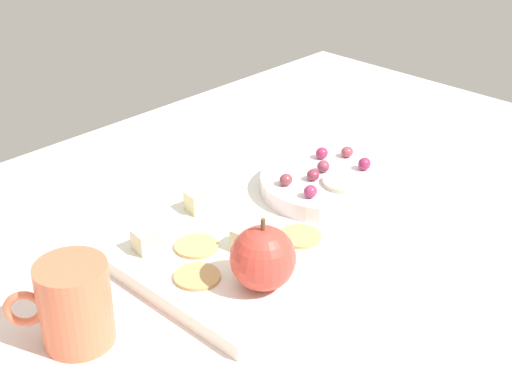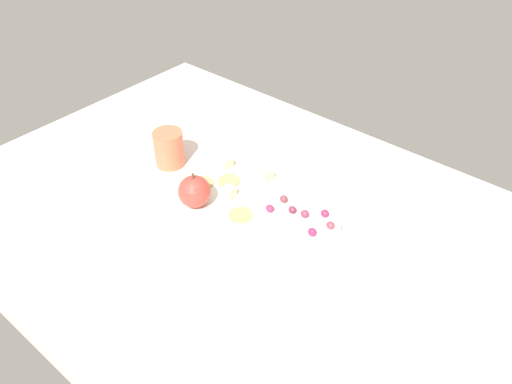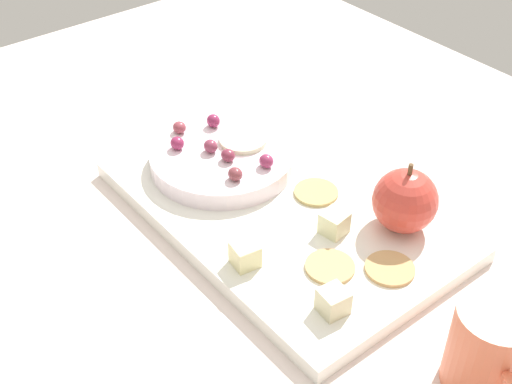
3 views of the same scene
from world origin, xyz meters
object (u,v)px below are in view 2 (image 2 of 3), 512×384
Objects in this scene: cheese_cube_2 at (226,163)px; grape_2 at (305,214)px; grape_1 at (270,208)px; cracker_0 at (202,183)px; grape_4 at (325,213)px; grape_0 at (284,199)px; cheese_cube_1 at (229,192)px; apple_slice_0 at (289,225)px; grape_3 at (292,210)px; grape_6 at (330,225)px; cheese_cube_0 at (266,174)px; grape_5 at (312,232)px; serving_dish at (298,222)px; cup at (169,148)px; cracker_2 at (229,181)px; platter at (258,212)px; apple_whole at (194,191)px; cracker_1 at (241,215)px.

cheese_cube_2 is 26.40cm from grape_2.
cracker_0 is at bearing 1.22° from grape_1.
cracker_0 is 2.87× the size of grape_4.
cracker_0 is 2.87× the size of grape_0.
cheese_cube_1 is 18.21cm from grape_2.
apple_slice_0 is (0.76, 4.24, -0.49)cm from grape_2.
grape_1 is at bearing 35.92° from grape_3.
grape_6 is at bearing 172.68° from cheese_cube_2.
grape_5 is (-20.06, 10.64, 1.75)cm from cheese_cube_0.
serving_dish is 9.81× the size of grape_2.
grape_3 is (-15.13, -2.68, 1.65)cm from cheese_cube_1.
serving_dish is 38.41cm from cup.
cheese_cube_2 is 0.44× the size of apple_slice_0.
cracker_0 is 6.01cm from cracker_2.
platter is 10.16cm from serving_dish.
grape_2 reaches higher than cheese_cube_2.
grape_6 is at bearing 162.99° from cheese_cube_0.
serving_dish is 5.80cm from grape_5.
apple_slice_0 is at bearing 160.60° from cheese_cube_2.
grape_6 reaches higher than platter.
apple_whole is at bearing 22.01° from serving_dish.
grape_4 is 42.22cm from cup.
grape_4 is at bearing -175.74° from cracker_2.
apple_slice_0 is at bearing 169.99° from grape_1.
cheese_cube_1 is 0.28× the size of cup.
cracker_1 is at bearing 52.52° from grape_0.
grape_2 is at bearing 169.88° from cheese_cube_2.
cup reaches higher than grape_2.
apple_whole reaches higher than cracker_1.
cracker_0 is (-0.36, 8.27, -1.07)cm from cheese_cube_2.
grape_0 is (-4.42, -3.15, 3.86)cm from platter.
grape_3 is (-7.88, -1.57, 3.84)cm from platter.
platter is 15.60× the size of cheese_cube_1.
cheese_cube_1 is 0.44× the size of apple_slice_0.
cheese_cube_2 is at bearing -7.32° from grape_6.
serving_dish is 9.81× the size of grape_4.
grape_3 is (-3.72, -2.70, -0.06)cm from grape_1.
cheese_cube_1 is at bearing 15.90° from grape_4.
grape_1 is (-19.50, 7.86, 1.71)cm from cheese_cube_2.
grape_3 is 6.57cm from grape_4.
grape_1 is 0.19× the size of cup.
cup is (13.48, -2.59, 2.37)cm from cracker_0.
grape_0 reaches higher than cracker_0.
cup reaches higher than grape_1.
cracker_1 is (-4.03, 13.41, -1.07)cm from cheese_cube_0.
apple_whole is at bearing 106.67° from cheese_cube_2.
cracker_1 is 12.17cm from cracker_2.
grape_3 reaches higher than platter.
cheese_cube_2 is at bearing -21.96° from grape_1.
cup is (42.05, 3.76, -0.40)cm from grape_4.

